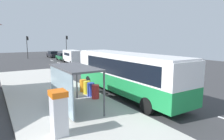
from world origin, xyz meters
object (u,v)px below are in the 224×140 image
at_px(recycling_bin_blue, 91,89).
at_px(recycling_bin_yellow, 87,87).
at_px(bus, 125,72).
at_px(bus_shelter, 70,77).
at_px(white_van, 72,56).
at_px(recycling_bin_orange, 83,86).
at_px(sedan_near, 53,54).
at_px(ticket_machine, 59,112).
at_px(sedan_far, 63,56).
at_px(recycling_bin_red, 95,92).
at_px(traffic_light_near_side, 67,43).
at_px(traffic_light_far_side, 27,44).

xyz_separation_m(recycling_bin_blue, recycling_bin_yellow, (0.00, 0.70, 0.00)).
bearing_deg(bus, recycling_bin_blue, 163.88).
xyz_separation_m(recycling_bin_blue, bus_shelter, (-2.21, -1.84, 1.44)).
distance_m(white_van, recycling_bin_orange, 20.34).
relative_size(sedan_near, recycling_bin_blue, 4.66).
xyz_separation_m(ticket_machine, recycling_bin_orange, (3.68, 5.89, -0.52)).
height_order(sedan_far, recycling_bin_blue, sedan_far).
height_order(recycling_bin_red, recycling_bin_blue, same).
xyz_separation_m(sedan_far, recycling_bin_blue, (-6.50, -26.32, -0.14)).
bearing_deg(ticket_machine, recycling_bin_yellow, 54.68).
distance_m(traffic_light_near_side, bus_shelter, 36.84).
height_order(ticket_machine, recycling_bin_orange, ticket_machine).
bearing_deg(traffic_light_near_side, ticket_machine, -109.64).
xyz_separation_m(sedan_far, ticket_machine, (-10.18, -30.81, 0.38)).
relative_size(recycling_bin_red, recycling_bin_yellow, 1.00).
bearing_deg(recycling_bin_orange, recycling_bin_yellow, -90.00).
xyz_separation_m(white_van, recycling_bin_blue, (-6.40, -20.69, -0.69)).
bearing_deg(recycling_bin_red, bus, -0.43).
relative_size(white_van, traffic_light_near_side, 1.03).
bearing_deg(recycling_bin_red, sedan_far, 76.47).
xyz_separation_m(sedan_near, bus_shelter, (-8.71, -35.69, 1.31)).
xyz_separation_m(sedan_near, ticket_machine, (-10.18, -38.33, 0.38)).
bearing_deg(recycling_bin_red, bus_shelter, -152.67).
xyz_separation_m(white_van, sedan_far, (0.10, 5.63, -0.55)).
height_order(ticket_machine, recycling_bin_red, ticket_machine).
distance_m(bus, traffic_light_near_side, 34.51).
relative_size(sedan_far, recycling_bin_yellow, 4.67).
relative_size(sedan_near, recycling_bin_yellow, 4.66).
relative_size(sedan_far, recycling_bin_red, 4.67).
bearing_deg(recycling_bin_blue, ticket_machine, -129.32).
bearing_deg(sedan_far, traffic_light_far_side, 125.86).
bearing_deg(recycling_bin_yellow, sedan_near, 78.90).
distance_m(recycling_bin_yellow, traffic_light_near_side, 33.83).
bearing_deg(traffic_light_far_side, recycling_bin_yellow, -91.90).
bearing_deg(traffic_light_near_side, recycling_bin_orange, -107.06).
height_order(sedan_near, traffic_light_near_side, traffic_light_near_side).
distance_m(sedan_far, recycling_bin_blue, 27.11).
distance_m(recycling_bin_orange, bus_shelter, 4.18).
xyz_separation_m(sedan_near, recycling_bin_red, (-6.50, -34.54, -0.14)).
distance_m(bus, recycling_bin_red, 2.76).
xyz_separation_m(ticket_machine, recycling_bin_blue, (3.68, 4.49, -0.52)).
bearing_deg(sedan_far, traffic_light_near_side, 64.40).
bearing_deg(recycling_bin_yellow, traffic_light_near_side, 73.28).
height_order(sedan_near, recycling_bin_yellow, sedan_near).
distance_m(ticket_machine, recycling_bin_blue, 5.83).
bearing_deg(sedan_far, recycling_bin_red, -103.53).
bearing_deg(traffic_light_far_side, recycling_bin_blue, -91.86).
xyz_separation_m(bus, recycling_bin_red, (-2.49, 0.02, -1.19)).
bearing_deg(sedan_far, bus_shelter, -107.19).
distance_m(recycling_bin_blue, recycling_bin_orange, 1.40).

